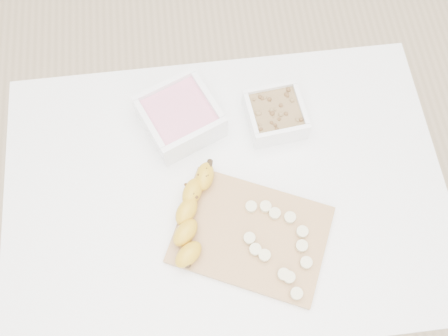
{
  "coord_description": "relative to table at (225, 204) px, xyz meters",
  "views": [
    {
      "loc": [
        -0.05,
        -0.39,
        1.81
      ],
      "look_at": [
        0.0,
        0.03,
        0.81
      ],
      "focal_mm": 40.0,
      "sensor_mm": 36.0,
      "label": 1
    }
  ],
  "objects": [
    {
      "name": "cutting_board",
      "position": [
        0.04,
        -0.11,
        0.1
      ],
      "size": [
        0.39,
        0.34,
        0.01
      ],
      "primitive_type": "cube",
      "rotation": [
        0.0,
        0.0,
        -0.43
      ],
      "color": "#AD844F",
      "rests_on": "table"
    },
    {
      "name": "table",
      "position": [
        0.0,
        0.0,
        0.0
      ],
      "size": [
        1.0,
        0.7,
        0.75
      ],
      "color": "white",
      "rests_on": "ground"
    },
    {
      "name": "banana_slices",
      "position": [
        0.1,
        -0.14,
        0.12
      ],
      "size": [
        0.14,
        0.22,
        0.02
      ],
      "color": "beige",
      "rests_on": "cutting_board"
    },
    {
      "name": "bowl_yogurt",
      "position": [
        -0.09,
        0.18,
        0.14
      ],
      "size": [
        0.22,
        0.22,
        0.08
      ],
      "color": "white",
      "rests_on": "table"
    },
    {
      "name": "ground",
      "position": [
        0.0,
        0.0,
        -0.65
      ],
      "size": [
        3.5,
        3.5,
        0.0
      ],
      "primitive_type": "plane",
      "color": "#C6AD89",
      "rests_on": "ground"
    },
    {
      "name": "bowl_granola",
      "position": [
        0.14,
        0.16,
        0.13
      ],
      "size": [
        0.14,
        0.14,
        0.06
      ],
      "color": "white",
      "rests_on": "table"
    },
    {
      "name": "banana",
      "position": [
        -0.08,
        -0.06,
        0.13
      ],
      "size": [
        0.17,
        0.24,
        0.04
      ],
      "primitive_type": null,
      "rotation": [
        0.0,
        0.0,
        -0.5
      ],
      "color": "gold",
      "rests_on": "cutting_board"
    }
  ]
}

